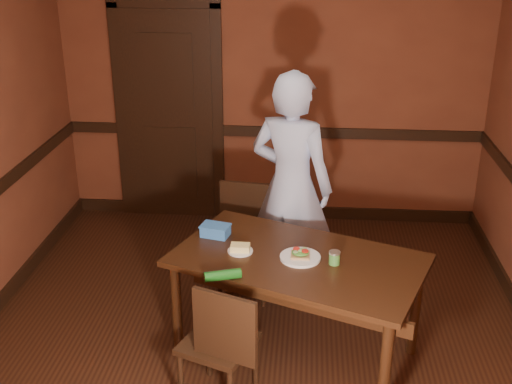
% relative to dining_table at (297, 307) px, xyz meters
% --- Properties ---
extents(floor, '(4.00, 4.50, 0.01)m').
position_rel_dining_table_xyz_m(floor, '(-0.30, 0.01, -0.37)').
color(floor, black).
rests_on(floor, ground).
extents(wall_back, '(4.00, 0.02, 2.70)m').
position_rel_dining_table_xyz_m(wall_back, '(-0.30, 2.26, 0.98)').
color(wall_back, brown).
rests_on(wall_back, ground).
extents(dado_back, '(4.00, 0.03, 0.10)m').
position_rel_dining_table_xyz_m(dado_back, '(-0.30, 2.25, 0.53)').
color(dado_back, black).
rests_on(dado_back, ground).
extents(baseboard_back, '(4.00, 0.03, 0.12)m').
position_rel_dining_table_xyz_m(baseboard_back, '(-0.30, 2.25, -0.31)').
color(baseboard_back, black).
rests_on(baseboard_back, ground).
extents(door, '(1.05, 0.07, 2.20)m').
position_rel_dining_table_xyz_m(door, '(-1.30, 2.23, 0.72)').
color(door, black).
rests_on(door, ground).
extents(dining_table, '(1.81, 1.42, 0.75)m').
position_rel_dining_table_xyz_m(dining_table, '(0.00, 0.00, 0.00)').
color(dining_table, black).
rests_on(dining_table, floor).
extents(chair_far, '(0.46, 0.46, 0.88)m').
position_rel_dining_table_xyz_m(chair_far, '(-0.42, 0.77, 0.07)').
color(chair_far, black).
rests_on(chair_far, floor).
extents(chair_near, '(0.52, 0.52, 0.86)m').
position_rel_dining_table_xyz_m(chair_near, '(-0.46, -0.50, 0.06)').
color(chair_near, black).
rests_on(chair_near, floor).
extents(person, '(0.77, 0.64, 1.80)m').
position_rel_dining_table_xyz_m(person, '(-0.07, 0.85, 0.53)').
color(person, '#B0C5F0').
rests_on(person, floor).
extents(sandwich_plate, '(0.27, 0.27, 0.07)m').
position_rel_dining_table_xyz_m(sandwich_plate, '(0.01, -0.01, 0.39)').
color(sandwich_plate, silver).
rests_on(sandwich_plate, dining_table).
extents(sauce_jar, '(0.07, 0.07, 0.09)m').
position_rel_dining_table_xyz_m(sauce_jar, '(0.23, -0.06, 0.42)').
color(sauce_jar, '#428136').
rests_on(sauce_jar, dining_table).
extents(cheese_saucer, '(0.17, 0.17, 0.05)m').
position_rel_dining_table_xyz_m(cheese_saucer, '(-0.38, 0.05, 0.39)').
color(cheese_saucer, silver).
rests_on(cheese_saucer, dining_table).
extents(food_tub, '(0.22, 0.18, 0.08)m').
position_rel_dining_table_xyz_m(food_tub, '(-0.58, 0.27, 0.42)').
color(food_tub, '#3677CE').
rests_on(food_tub, dining_table).
extents(wrapped_veg, '(0.23, 0.13, 0.06)m').
position_rel_dining_table_xyz_m(wrapped_veg, '(-0.45, -0.32, 0.41)').
color(wrapped_veg, '#155014').
rests_on(wrapped_veg, dining_table).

